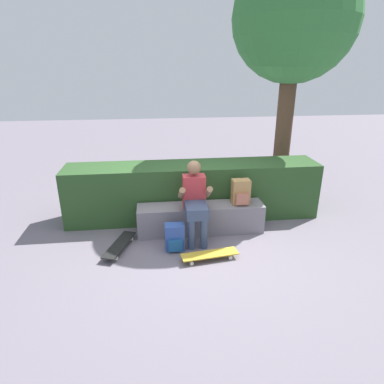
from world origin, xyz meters
name	(u,v)px	position (x,y,z in m)	size (l,w,h in m)	color
ground_plane	(203,239)	(0.00, 0.00, 0.00)	(24.00, 24.00, 0.00)	slate
bench_main	(201,218)	(0.00, 0.25, 0.23)	(2.01, 0.41, 0.46)	slate
person_skater	(195,199)	(-0.12, 0.04, 0.66)	(0.49, 0.62, 1.21)	#B73338
skateboard_near_person	(210,254)	(0.01, -0.59, 0.07)	(0.82, 0.31, 0.09)	gold
skateboard_beside_bench	(119,245)	(-1.26, -0.18, 0.07)	(0.46, 0.82, 0.09)	black
backpack_on_bench	(241,192)	(0.64, 0.24, 0.65)	(0.28, 0.23, 0.40)	#A37A47
backpack_on_ground	(175,238)	(-0.45, -0.27, 0.19)	(0.28, 0.23, 0.40)	#2D4C99
hedge_row	(193,191)	(-0.05, 0.85, 0.48)	(4.32, 0.72, 0.96)	#294923
tree_behind_bench	(294,21)	(1.83, 1.70, 3.23)	(2.19, 2.19, 4.38)	#473323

